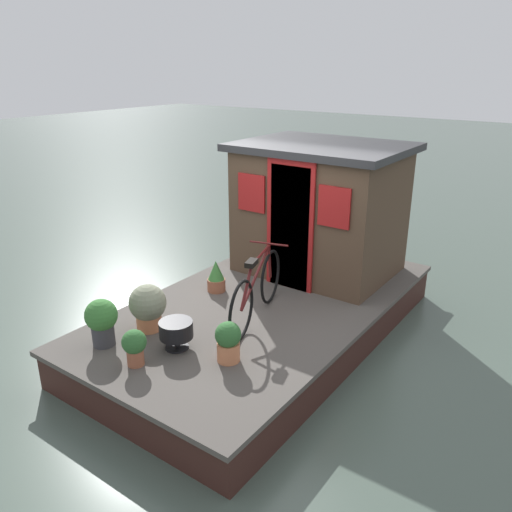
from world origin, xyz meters
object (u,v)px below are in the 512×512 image
potted_plant_lavender (134,346)px  potted_plant_thyme (216,277)px  houseboat_cabin (320,208)px  bicycle (257,290)px  potted_plant_fern (148,306)px  potted_plant_basil (228,341)px  potted_plant_succulent (102,320)px  charcoal_grill (176,330)px

potted_plant_lavender → potted_plant_thyme: size_ratio=0.90×
houseboat_cabin → potted_plant_thyme: (-1.50, 0.74, -0.74)m
houseboat_cabin → bicycle: houseboat_cabin is taller
potted_plant_fern → houseboat_cabin: bearing=-13.8°
potted_plant_fern → potted_plant_lavender: 0.76m
potted_plant_basil → houseboat_cabin: bearing=10.1°
bicycle → potted_plant_succulent: size_ratio=3.09×
bicycle → potted_plant_fern: size_ratio=3.00×
potted_plant_fern → potted_plant_succulent: 0.56m
charcoal_grill → potted_plant_basil: bearing=-77.5°
houseboat_cabin → potted_plant_succulent: bearing=166.0°
potted_plant_basil → potted_plant_thyme: size_ratio=1.01×
potted_plant_lavender → potted_plant_succulent: potted_plant_succulent is taller
houseboat_cabin → bicycle: bearing=-174.0°
potted_plant_fern → bicycle: bearing=-42.9°
potted_plant_fern → charcoal_grill: potted_plant_fern is taller
houseboat_cabin → potted_plant_thyme: size_ratio=5.30×
houseboat_cabin → potted_plant_succulent: size_ratio=4.29×
bicycle → potted_plant_fern: (-0.94, 0.88, -0.09)m
bicycle → potted_plant_thyme: 1.01m
bicycle → potted_plant_lavender: bearing=164.6°
houseboat_cabin → potted_plant_lavender: size_ratio=5.86×
houseboat_cabin → potted_plant_thyme: 1.83m
bicycle → charcoal_grill: (-1.07, 0.31, -0.17)m
potted_plant_basil → potted_plant_thyme: 1.78m
potted_plant_basil → potted_plant_lavender: potted_plant_basil is taller
potted_plant_lavender → charcoal_grill: potted_plant_lavender is taller
houseboat_cabin → potted_plant_fern: size_ratio=4.17×
potted_plant_fern → charcoal_grill: bearing=-102.7°
potted_plant_succulent → houseboat_cabin: bearing=-14.0°
bicycle → charcoal_grill: size_ratio=4.52×
potted_plant_lavender → potted_plant_fern: bearing=36.1°
charcoal_grill → potted_plant_thyme: bearing=23.5°
houseboat_cabin → potted_plant_lavender: (-3.40, 0.24, -0.73)m
bicycle → potted_plant_succulent: bicycle is taller
potted_plant_thyme → charcoal_grill: 1.55m
houseboat_cabin → potted_plant_basil: bearing=-169.9°
potted_plant_lavender → potted_plant_succulent: (0.07, 0.60, 0.08)m
bicycle → potted_plant_thyme: bearing=69.6°
potted_plant_fern → potted_plant_succulent: potted_plant_fern is taller
potted_plant_lavender → potted_plant_basil: bearing=-49.6°
houseboat_cabin → potted_plant_lavender: bearing=176.0°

